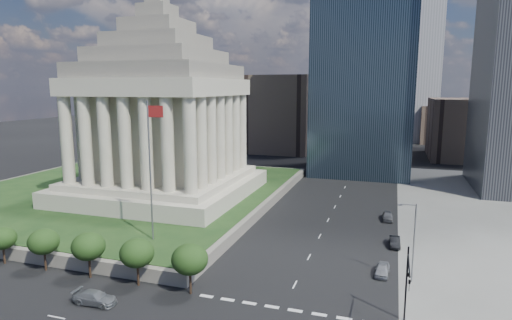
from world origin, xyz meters
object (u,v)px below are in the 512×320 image
at_px(traffic_signal_ne, 407,280).
at_px(street_lamp_north, 413,238).
at_px(flagpole, 151,163).
at_px(suv_grey, 95,298).
at_px(parked_sedan_far, 388,216).
at_px(parked_sedan_near, 382,269).
at_px(parked_sedan_mid, 395,242).
at_px(war_memorial, 161,99).

relative_size(traffic_signal_ne, street_lamp_north, 0.80).
relative_size(flagpole, street_lamp_north, 2.00).
height_order(flagpole, suv_grey, flagpole).
xyz_separation_m(flagpole, parked_sedan_far, (32.05, 26.19, -12.34)).
xyz_separation_m(parked_sedan_near, parked_sedan_far, (0.22, 24.01, 0.06)).
height_order(flagpole, traffic_signal_ne, flagpole).
bearing_deg(parked_sedan_near, street_lamp_north, -15.89).
height_order(traffic_signal_ne, street_lamp_north, street_lamp_north).
xyz_separation_m(flagpole, street_lamp_north, (35.16, 1.00, -7.45)).
distance_m(parked_sedan_mid, parked_sedan_far, 13.13).
distance_m(suv_grey, parked_sedan_far, 51.41).
bearing_deg(street_lamp_north, flagpole, -178.37).
distance_m(street_lamp_north, suv_grey, 37.46).
height_order(war_memorial, parked_sedan_far, war_memorial).
height_order(war_memorial, street_lamp_north, war_memorial).
bearing_deg(parked_sedan_mid, flagpole, -161.52).
bearing_deg(suv_grey, parked_sedan_far, -37.62).
bearing_deg(flagpole, suv_grey, -83.15).
height_order(parked_sedan_near, parked_sedan_far, parked_sedan_far).
xyz_separation_m(war_memorial, street_lamp_north, (47.33, -23.00, -15.74)).
distance_m(traffic_signal_ne, suv_grey, 33.19).
height_order(suv_grey, parked_sedan_mid, suv_grey).
relative_size(flagpole, parked_sedan_near, 4.81).
xyz_separation_m(suv_grey, parked_sedan_far, (30.20, 41.61, 0.04)).
relative_size(war_memorial, suv_grey, 7.77).
bearing_deg(flagpole, traffic_signal_ne, -16.71).
xyz_separation_m(parked_sedan_near, parked_sedan_mid, (1.50, 10.94, -0.02)).
bearing_deg(parked_sedan_far, suv_grey, -128.82).
distance_m(war_memorial, flagpole, 28.16).
bearing_deg(parked_sedan_mid, traffic_signal_ne, -90.57).
xyz_separation_m(war_memorial, parked_sedan_far, (44.22, 2.19, -20.63)).
height_order(suv_grey, parked_sedan_near, suv_grey).
bearing_deg(parked_sedan_near, suv_grey, -145.83).
distance_m(flagpole, parked_sedan_far, 43.19).
distance_m(street_lamp_north, parked_sedan_near, 6.08).
bearing_deg(parked_sedan_far, parked_sedan_mid, -87.25).
bearing_deg(parked_sedan_mid, parked_sedan_near, -100.81).
xyz_separation_m(street_lamp_north, parked_sedan_near, (-3.33, 1.19, -4.95)).
height_order(parked_sedan_mid, parked_sedan_far, parked_sedan_far).
relative_size(war_memorial, traffic_signal_ne, 4.88).
height_order(war_memorial, parked_sedan_near, war_memorial).
xyz_separation_m(street_lamp_north, parked_sedan_far, (-3.11, 25.19, -4.89)).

